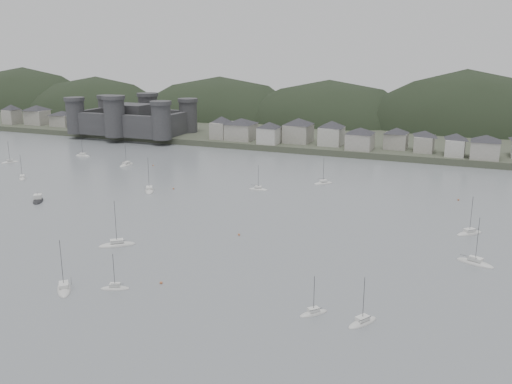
% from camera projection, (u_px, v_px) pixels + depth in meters
% --- Properties ---
extents(ground, '(900.00, 900.00, 0.00)m').
position_uv_depth(ground, '(107.00, 312.00, 107.94)').
color(ground, slate).
rests_on(ground, ground).
extents(far_shore_land, '(900.00, 250.00, 3.00)m').
position_uv_depth(far_shore_land, '(384.00, 122.00, 370.27)').
color(far_shore_land, '#383D2D').
rests_on(far_shore_land, ground).
extents(forested_ridge, '(851.55, 103.94, 102.57)m').
position_uv_depth(forested_ridge, '(383.00, 147.00, 348.92)').
color(forested_ridge, black).
rests_on(forested_ridge, ground).
extents(castle, '(66.00, 43.00, 20.00)m').
position_uv_depth(castle, '(132.00, 119.00, 310.47)').
color(castle, '#353538').
rests_on(castle, far_shore_land).
extents(waterfront_town, '(451.48, 28.46, 12.92)m').
position_uv_depth(waterfront_town, '(452.00, 141.00, 249.96)').
color(waterfront_town, gray).
rests_on(waterfront_town, far_shore_land).
extents(sailboat_lead, '(6.83, 7.16, 10.28)m').
position_uv_depth(sailboat_lead, '(22.00, 178.00, 216.57)').
color(sailboat_lead, beige).
rests_on(sailboat_lead, ground).
extents(moored_fleet, '(237.84, 149.56, 13.18)m').
position_uv_depth(moored_fleet, '(211.00, 219.00, 165.62)').
color(moored_fleet, beige).
rests_on(moored_fleet, ground).
extents(motor_launch_far, '(7.87, 8.96, 4.09)m').
position_uv_depth(motor_launch_far, '(38.00, 200.00, 184.83)').
color(motor_launch_far, black).
rests_on(motor_launch_far, ground).
extents(mooring_buoys, '(173.72, 107.35, 0.70)m').
position_uv_depth(mooring_buoys, '(234.00, 218.00, 166.79)').
color(mooring_buoys, '#AD6039').
rests_on(mooring_buoys, ground).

